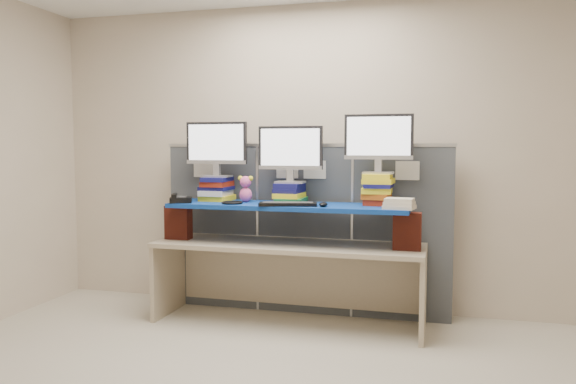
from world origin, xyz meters
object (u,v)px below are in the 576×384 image
(monitor_left, at_px, (217,146))
(monitor_right, at_px, (379,140))
(blue_board, at_px, (288,206))
(desk_phone, at_px, (180,199))
(desk, at_px, (288,259))
(keyboard, at_px, (288,204))
(monitor_center, at_px, (290,151))

(monitor_left, relative_size, monitor_right, 1.00)
(blue_board, xyz_separation_m, desk_phone, (-0.92, -0.13, 0.05))
(desk, height_order, monitor_left, monitor_left)
(desk, bearing_deg, monitor_right, 9.17)
(keyboard, bearing_deg, desk, 93.11)
(desk, distance_m, desk_phone, 1.06)
(monitor_center, height_order, monitor_right, monitor_right)
(desk, relative_size, blue_board, 1.13)
(desk, xyz_separation_m, monitor_left, (-0.69, 0.13, 0.96))
(desk, relative_size, monitor_left, 4.08)
(desk, height_order, desk_phone, desk_phone)
(desk, distance_m, monitor_center, 0.92)
(desk, height_order, monitor_right, monitor_right)
(monitor_left, xyz_separation_m, monitor_right, (1.42, -0.02, 0.05))
(monitor_center, bearing_deg, desk, -84.36)
(monitor_right, bearing_deg, monitor_center, -180.00)
(desk, bearing_deg, keyboard, -74.55)
(blue_board, xyz_separation_m, keyboard, (0.04, -0.15, 0.03))
(blue_board, height_order, keyboard, keyboard)
(monitor_center, relative_size, desk_phone, 2.42)
(blue_board, distance_m, monitor_left, 0.86)
(blue_board, bearing_deg, keyboard, -74.55)
(blue_board, distance_m, keyboard, 0.15)
(blue_board, height_order, monitor_center, monitor_center)
(desk, bearing_deg, blue_board, -179.08)
(desk, distance_m, keyboard, 0.51)
(monitor_left, xyz_separation_m, monitor_center, (0.68, -0.01, -0.04))
(desk, xyz_separation_m, blue_board, (-0.00, 0.00, 0.45))
(monitor_left, relative_size, keyboard, 1.14)
(monitor_right, height_order, desk_phone, monitor_right)
(monitor_left, relative_size, desk_phone, 2.42)
(keyboard, bearing_deg, monitor_center, 88.78)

